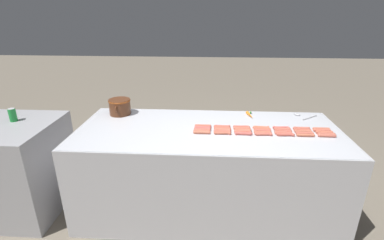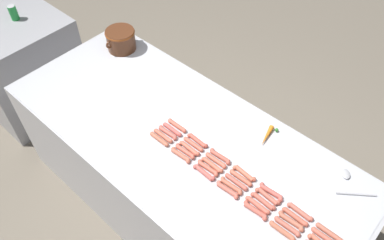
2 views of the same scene
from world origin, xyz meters
name	(u,v)px [view 2 (image 2 of 2)]	position (x,y,z in m)	size (l,w,h in m)	color
ground_plane	(182,203)	(0.00, 0.00, 0.00)	(20.00, 20.00, 0.00)	#756B5B
griddle_counter	(181,172)	(0.00, 0.00, 0.43)	(1.04, 2.43, 0.86)	#BCBCC1
back_cabinet	(22,65)	(-0.13, 1.87, 0.45)	(0.83, 0.84, 0.90)	#A0A0A4
hot_dog_1	(282,231)	(-0.12, -0.84, 0.87)	(0.03, 0.16, 0.03)	#C06449
hot_dog_2	(255,210)	(-0.12, -0.67, 0.87)	(0.04, 0.16, 0.03)	#C55949
hot_dog_3	(227,190)	(-0.12, -0.48, 0.87)	(0.04, 0.16, 0.03)	#CA604F
hot_dog_4	(204,173)	(-0.12, -0.31, 0.87)	(0.03, 0.16, 0.03)	#CB5B51
hot_dog_5	(181,155)	(-0.12, -0.12, 0.87)	(0.04, 0.16, 0.03)	#C8644C
hot_dog_6	(159,139)	(-0.12, 0.06, 0.87)	(0.03, 0.16, 0.03)	#C1664C
hot_dog_8	(287,226)	(-0.08, -0.84, 0.87)	(0.03, 0.16, 0.03)	#C1604F
hot_dog_9	(258,205)	(-0.09, -0.66, 0.87)	(0.03, 0.16, 0.03)	#CD624F
hot_dog_10	(231,186)	(-0.09, -0.48, 0.87)	(0.04, 0.16, 0.03)	#BF634A
hot_dog_11	(208,168)	(-0.08, -0.30, 0.87)	(0.03, 0.16, 0.03)	#CA614D
hot_dog_12	(185,151)	(-0.08, -0.12, 0.87)	(0.03, 0.16, 0.03)	#CB604D
hot_dog_13	(163,136)	(-0.09, 0.06, 0.87)	(0.03, 0.16, 0.03)	#C9644D
hot_dog_15	(291,221)	(-0.05, -0.84, 0.87)	(0.04, 0.16, 0.03)	#C0674F
hot_dog_16	(263,201)	(-0.05, -0.67, 0.87)	(0.03, 0.16, 0.03)	#BF5B4A
hot_dog_17	(236,182)	(-0.05, -0.48, 0.87)	(0.03, 0.16, 0.03)	#C35D4D
hot_dog_18	(212,165)	(-0.05, -0.31, 0.87)	(0.03, 0.16, 0.03)	#C6654C
hot_dog_19	(189,148)	(-0.05, -0.13, 0.87)	(0.03, 0.16, 0.03)	#CD654E
hot_dog_20	(168,133)	(-0.05, 0.05, 0.87)	(0.03, 0.16, 0.03)	#C75F51
hot_dog_21	(325,238)	(-0.01, -1.02, 0.87)	(0.03, 0.16, 0.03)	#C9634F
hot_dog_22	(295,217)	(-0.01, -0.85, 0.87)	(0.03, 0.16, 0.03)	#C35C47
hot_dog_23	(268,196)	(-0.01, -0.67, 0.87)	(0.04, 0.16, 0.03)	#C1604D
hot_dog_24	(241,178)	(-0.01, -0.49, 0.87)	(0.03, 0.16, 0.03)	#C9634A
hot_dog_25	(216,160)	(-0.01, -0.31, 0.87)	(0.03, 0.16, 0.03)	#CD644E
hot_dog_26	(193,144)	(-0.01, -0.13, 0.87)	(0.03, 0.16, 0.03)	#CA614C
hot_dog_27	(172,130)	(-0.01, 0.05, 0.87)	(0.03, 0.16, 0.03)	#CE5951
hot_dog_28	(330,233)	(0.03, -1.02, 0.87)	(0.03, 0.16, 0.03)	#BF664F
hot_dog_29	(300,212)	(0.03, -0.85, 0.87)	(0.03, 0.16, 0.03)	#C36351
hot_dog_30	(271,192)	(0.03, -0.67, 0.87)	(0.04, 0.16, 0.03)	#C85A4F
hot_dog_31	(244,173)	(0.03, -0.48, 0.87)	(0.04, 0.16, 0.03)	#CB684D
hot_dog_32	(220,156)	(0.03, -0.31, 0.87)	(0.04, 0.16, 0.03)	#C15B4A
hot_dog_33	(197,141)	(0.03, -0.13, 0.87)	(0.03, 0.16, 0.03)	#CA5948
hot_dog_34	(177,126)	(0.03, 0.05, 0.87)	(0.03, 0.16, 0.03)	#C9624D
bean_pot	(121,39)	(0.33, 0.93, 0.95)	(0.28, 0.23, 0.16)	#562D19
serving_spoon	(349,181)	(0.39, -0.95, 0.87)	(0.20, 0.24, 0.02)	#B7B7BC
carrot	(267,136)	(0.35, -0.42, 0.88)	(0.18, 0.07, 0.03)	orange
soda_can	(13,13)	(-0.03, 1.84, 0.97)	(0.07, 0.07, 0.12)	#1E8C38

